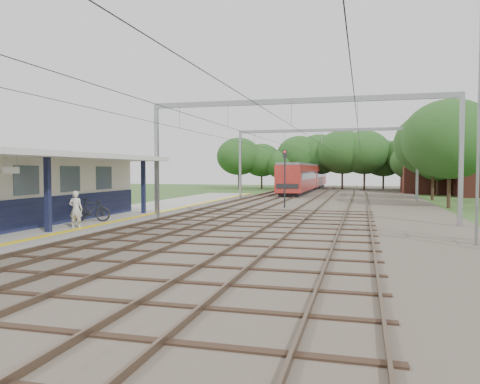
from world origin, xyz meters
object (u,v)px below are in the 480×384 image
(bicycle, at_px, (91,210))
(train, at_px, (307,177))
(signal_post, at_px, (285,172))
(person, at_px, (76,209))

(bicycle, distance_m, train, 45.10)
(bicycle, height_order, signal_post, signal_post)
(person, height_order, signal_post, signal_post)
(bicycle, xyz_separation_m, train, (5.90, 44.70, 1.12))
(train, bearing_deg, signal_post, -86.54)
(person, distance_m, bicycle, 2.63)
(signal_post, bearing_deg, bicycle, -131.92)
(train, xyz_separation_m, signal_post, (1.85, -30.56, 0.81))
(person, relative_size, train, 0.05)
(person, height_order, train, train)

